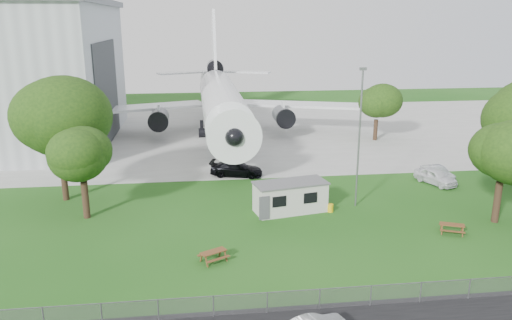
{
  "coord_description": "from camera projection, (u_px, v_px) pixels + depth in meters",
  "views": [
    {
      "loc": [
        -5.65,
        -33.88,
        15.87
      ],
      "look_at": [
        -0.47,
        8.0,
        4.0
      ],
      "focal_mm": 35.0,
      "sensor_mm": 36.0,
      "label": 1
    }
  ],
  "objects": [
    {
      "name": "tree_west_small",
      "position": [
        81.0,
        155.0,
        40.09
      ],
      "size": [
        5.8,
        5.8,
        8.29
      ],
      "color": "#382619",
      "rests_on": "ground"
    },
    {
      "name": "tree_far_apron",
      "position": [
        377.0,
        105.0,
        67.05
      ],
      "size": [
        5.5,
        5.5,
        7.65
      ],
      "color": "#382619",
      "rests_on": "ground"
    },
    {
      "name": "airliner",
      "position": [
        221.0,
        98.0,
        69.93
      ],
      "size": [
        46.36,
        47.73,
        17.69
      ],
      "color": "white",
      "rests_on": "ground"
    },
    {
      "name": "car_ne_hatch",
      "position": [
        435.0,
        177.0,
        49.81
      ],
      "size": [
        3.42,
        4.84,
        1.53
      ],
      "primitive_type": "imported",
      "rotation": [
        0.0,
        0.0,
        0.4
      ],
      "color": "white",
      "rests_on": "ground"
    },
    {
      "name": "concrete_apron",
      "position": [
        234.0,
        131.0,
        73.63
      ],
      "size": [
        120.0,
        46.0,
        0.03
      ],
      "primitive_type": "cube",
      "color": "#B7B7B2",
      "rests_on": "ground"
    },
    {
      "name": "fence",
      "position": [
        302.0,
        310.0,
        28.26
      ],
      "size": [
        58.0,
        0.04,
        1.3
      ],
      "primitive_type": "cube",
      "color": "gray",
      "rests_on": "ground"
    },
    {
      "name": "picnic_east",
      "position": [
        451.0,
        233.0,
        38.47
      ],
      "size": [
        2.24,
        2.08,
        0.76
      ],
      "primitive_type": null,
      "rotation": [
        0.0,
        0.0,
        -0.4
      ],
      "color": "brown",
      "rests_on": "ground"
    },
    {
      "name": "tree_west_big",
      "position": [
        58.0,
        121.0,
        43.71
      ],
      "size": [
        8.98,
        8.98,
        11.85
      ],
      "color": "#382619",
      "rests_on": "ground"
    },
    {
      "name": "ground",
      "position": [
        275.0,
        240.0,
        37.34
      ],
      "size": [
        160.0,
        160.0,
        0.0
      ],
      "primitive_type": "plane",
      "color": "#2F6520"
    },
    {
      "name": "car_ne_sedan",
      "position": [
        438.0,
        173.0,
        51.43
      ],
      "size": [
        2.25,
        4.27,
        1.34
      ],
      "primitive_type": "imported",
      "rotation": [
        0.0,
        0.0,
        0.21
      ],
      "color": "silver",
      "rests_on": "ground"
    },
    {
      "name": "picnic_west",
      "position": [
        214.0,
        261.0,
        34.0
      ],
      "size": [
        2.29,
        2.17,
        0.76
      ],
      "primitive_type": null,
      "rotation": [
        0.0,
        0.0,
        0.49
      ],
      "color": "brown",
      "rests_on": "ground"
    },
    {
      "name": "site_cabin",
      "position": [
        290.0,
        197.0,
        42.59
      ],
      "size": [
        6.96,
        3.89,
        2.62
      ],
      "color": "beige",
      "rests_on": "ground"
    },
    {
      "name": "lamp_mast",
      "position": [
        359.0,
        140.0,
        42.6
      ],
      "size": [
        0.16,
        0.16,
        12.0
      ],
      "primitive_type": "cylinder",
      "color": "slate",
      "rests_on": "ground"
    },
    {
      "name": "tree_east_front",
      "position": [
        504.0,
        152.0,
        39.09
      ],
      "size": [
        6.58,
        6.58,
        9.17
      ],
      "color": "#382619",
      "rests_on": "ground"
    },
    {
      "name": "car_apron_van",
      "position": [
        236.0,
        169.0,
        52.4
      ],
      "size": [
        5.87,
        3.52,
        1.59
      ],
      "primitive_type": "imported",
      "rotation": [
        0.0,
        0.0,
        1.32
      ],
      "color": "black",
      "rests_on": "ground"
    }
  ]
}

